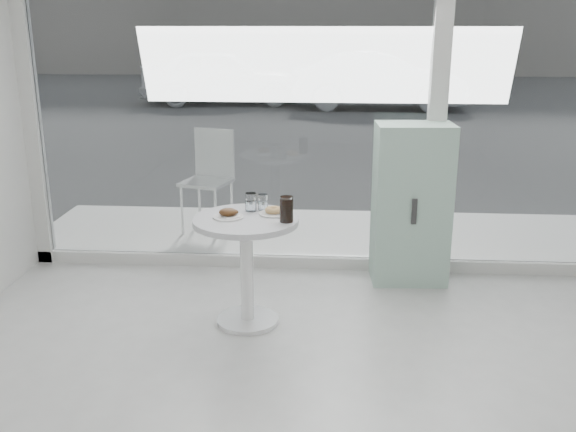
# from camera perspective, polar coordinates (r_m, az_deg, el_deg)

# --- Properties ---
(room_shell) EXTENTS (6.00, 6.00, 6.00)m
(room_shell) POSITION_cam_1_polar(r_m,az_deg,el_deg) (1.64, 1.39, 12.46)
(room_shell) COLOR white
(room_shell) RESTS_ON ground
(storefront) EXTENTS (5.00, 0.14, 3.00)m
(storefront) POSITION_cam_1_polar(r_m,az_deg,el_deg) (5.21, 4.14, 13.25)
(storefront) COLOR silver
(storefront) RESTS_ON ground
(main_table) EXTENTS (0.72, 0.72, 0.77)m
(main_table) POSITION_cam_1_polar(r_m,az_deg,el_deg) (4.39, -3.72, -2.91)
(main_table) COLOR white
(main_table) RESTS_ON ground
(patio_deck) EXTENTS (5.60, 1.60, 0.05)m
(patio_deck) POSITION_cam_1_polar(r_m,az_deg,el_deg) (6.32, 3.16, -1.70)
(patio_deck) COLOR silver
(patio_deck) RESTS_ON ground
(street) EXTENTS (40.00, 24.00, 0.00)m
(street) POSITION_cam_1_polar(r_m,az_deg,el_deg) (18.31, 3.87, 10.40)
(street) COLOR #383838
(street) RESTS_ON ground
(mint_cabinet) EXTENTS (0.61, 0.43, 1.29)m
(mint_cabinet) POSITION_cam_1_polar(r_m,az_deg,el_deg) (5.20, 10.89, 1.04)
(mint_cabinet) COLOR #92BAA6
(mint_cabinet) RESTS_ON ground
(patio_chair) EXTENTS (0.53, 0.53, 0.99)m
(patio_chair) POSITION_cam_1_polar(r_m,az_deg,el_deg) (6.36, -6.97, 3.78)
(patio_chair) COLOR white
(patio_chair) RESTS_ON patio_deck
(car_white) EXTENTS (4.28, 2.07, 1.41)m
(car_white) POSITION_cam_1_polar(r_m,az_deg,el_deg) (17.01, -5.84, 12.25)
(car_white) COLOR silver
(car_white) RESTS_ON street
(car_silver) EXTENTS (4.17, 1.56, 1.36)m
(car_silver) POSITION_cam_1_polar(r_m,az_deg,el_deg) (16.02, 8.14, 11.81)
(car_silver) COLOR #A2A4A9
(car_silver) RESTS_ON street
(plate_fritter) EXTENTS (0.21, 0.21, 0.07)m
(plate_fritter) POSITION_cam_1_polar(r_m,az_deg,el_deg) (4.33, -5.29, 0.18)
(plate_fritter) COLOR white
(plate_fritter) RESTS_ON main_table
(plate_donut) EXTENTS (0.20, 0.20, 0.05)m
(plate_donut) POSITION_cam_1_polar(r_m,az_deg,el_deg) (4.39, -1.31, 0.38)
(plate_donut) COLOR white
(plate_donut) RESTS_ON main_table
(water_tumbler_a) EXTENTS (0.08, 0.08, 0.13)m
(water_tumbler_a) POSITION_cam_1_polar(r_m,az_deg,el_deg) (4.47, -3.33, 1.16)
(water_tumbler_a) COLOR white
(water_tumbler_a) RESTS_ON main_table
(water_tumbler_b) EXTENTS (0.07, 0.07, 0.11)m
(water_tumbler_b) POSITION_cam_1_polar(r_m,az_deg,el_deg) (4.49, -2.24, 1.17)
(water_tumbler_b) COLOR white
(water_tumbler_b) RESTS_ON main_table
(cola_glass) EXTENTS (0.09, 0.09, 0.17)m
(cola_glass) POSITION_cam_1_polar(r_m,az_deg,el_deg) (4.21, -0.13, 0.57)
(cola_glass) COLOR white
(cola_glass) RESTS_ON main_table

